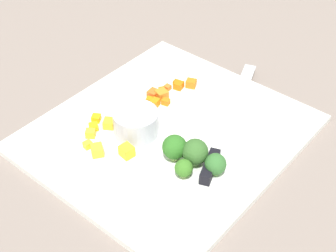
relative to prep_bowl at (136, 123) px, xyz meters
name	(u,v)px	position (x,y,z in m)	size (l,w,h in m)	color
ground_plane	(168,136)	(-0.04, 0.04, -0.03)	(4.00, 4.00, 0.00)	gray
cutting_board	(168,133)	(-0.04, 0.04, -0.03)	(0.43, 0.39, 0.01)	white
prep_bowl	(136,123)	(0.00, 0.00, 0.00)	(0.08, 0.08, 0.04)	#B7B8C6
chef_knife	(223,136)	(-0.08, 0.12, -0.01)	(0.32, 0.14, 0.02)	silver
carrot_dice_0	(162,94)	(-0.10, -0.03, -0.01)	(0.02, 0.02, 0.02)	orange
carrot_dice_1	(155,103)	(-0.07, -0.02, -0.01)	(0.01, 0.02, 0.01)	orange
carrot_dice_2	(179,85)	(-0.14, -0.02, -0.01)	(0.02, 0.02, 0.01)	orange
carrot_dice_3	(177,83)	(-0.15, -0.03, -0.02)	(0.01, 0.01, 0.01)	orange
carrot_dice_4	(153,94)	(-0.09, -0.04, -0.01)	(0.02, 0.02, 0.01)	orange
carrot_dice_5	(162,90)	(-0.11, -0.04, -0.02)	(0.01, 0.01, 0.01)	orange
carrot_dice_6	(166,102)	(-0.09, -0.01, -0.02)	(0.01, 0.01, 0.01)	orange
carrot_dice_7	(149,100)	(-0.08, -0.04, -0.02)	(0.01, 0.01, 0.01)	orange
carrot_dice_8	(167,87)	(-0.13, -0.04, -0.02)	(0.01, 0.01, 0.01)	orange
carrot_dice_9	(191,83)	(-0.16, -0.01, -0.01)	(0.02, 0.02, 0.01)	orange
pepper_dice_0	(88,145)	(0.08, -0.04, -0.02)	(0.01, 0.01, 0.01)	yellow
pepper_dice_1	(91,133)	(0.06, -0.05, -0.01)	(0.01, 0.02, 0.01)	yellow
pepper_dice_2	(127,151)	(0.05, 0.03, -0.01)	(0.02, 0.02, 0.02)	yellow
pepper_dice_3	(97,150)	(0.08, -0.01, -0.01)	(0.02, 0.02, 0.02)	yellow
pepper_dice_4	(96,118)	(0.02, -0.07, -0.02)	(0.01, 0.01, 0.01)	yellow
pepper_dice_5	(109,123)	(0.02, -0.05, -0.01)	(0.02, 0.02, 0.01)	yellow
pepper_dice_6	(93,127)	(0.04, -0.06, -0.02)	(0.02, 0.01, 0.01)	yellow
broccoli_floret_0	(175,147)	(0.01, 0.09, 0.00)	(0.04, 0.04, 0.05)	#8FAE5C
broccoli_floret_1	(215,164)	(-0.01, 0.16, 0.00)	(0.03, 0.03, 0.04)	#81C15C
broccoli_floret_2	(184,168)	(0.03, 0.13, 0.00)	(0.03, 0.03, 0.03)	#93AD64
broccoli_floret_3	(195,152)	(0.00, 0.12, 0.00)	(0.04, 0.04, 0.05)	#85BF65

